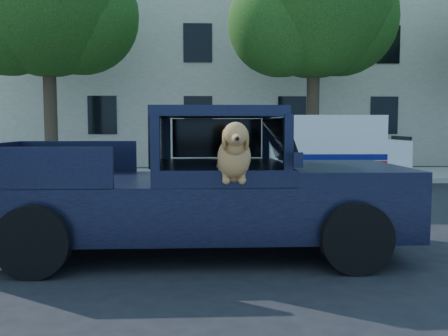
{
  "coord_description": "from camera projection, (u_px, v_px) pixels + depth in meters",
  "views": [
    {
      "loc": [
        1.02,
        -7.69,
        1.79
      ],
      "look_at": [
        1.36,
        -1.15,
        1.23
      ],
      "focal_mm": 40.0,
      "sensor_mm": 36.0,
      "label": 1
    }
  ],
  "objects": [
    {
      "name": "street_tree_left",
      "position": [
        49.0,
        7.0,
        16.63
      ],
      "size": [
        6.0,
        5.2,
        8.6
      ],
      "color": "#332619",
      "rests_on": "ground"
    },
    {
      "name": "street_tree_mid",
      "position": [
        315.0,
        10.0,
        17.09
      ],
      "size": [
        6.0,
        5.2,
        8.6
      ],
      "color": "#332619",
      "rests_on": "ground"
    },
    {
      "name": "lane_stripes",
      "position": [
        242.0,
        204.0,
        11.24
      ],
      "size": [
        21.6,
        0.14,
        0.01
      ],
      "primitive_type": null,
      "color": "silver",
      "rests_on": "ground"
    },
    {
      "name": "ground",
      "position": [
        133.0,
        240.0,
        7.76
      ],
      "size": [
        120.0,
        120.0,
        0.0
      ],
      "primitive_type": "plane",
      "color": "black",
      "rests_on": "ground"
    },
    {
      "name": "pickup_truck",
      "position": [
        191.0,
        204.0,
        6.97
      ],
      "size": [
        5.68,
        2.9,
        2.03
      ],
      "rotation": [
        0.0,
        0.0,
        -0.0
      ],
      "color": "black",
      "rests_on": "ground"
    },
    {
      "name": "mail_truck",
      "position": [
        335.0,
        155.0,
        14.69
      ],
      "size": [
        3.81,
        1.99,
        2.06
      ],
      "rotation": [
        0.0,
        0.0,
        -0.02
      ],
      "color": "silver",
      "rests_on": "ground"
    },
    {
      "name": "building_main",
      "position": [
        240.0,
        68.0,
        23.94
      ],
      "size": [
        26.0,
        6.0,
        9.0
      ],
      "primitive_type": "cube",
      "color": "beige",
      "rests_on": "ground"
    },
    {
      "name": "far_sidewalk",
      "position": [
        169.0,
        176.0,
        16.9
      ],
      "size": [
        60.0,
        4.0,
        0.15
      ],
      "primitive_type": "cube",
      "color": "gray",
      "rests_on": "ground"
    }
  ]
}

